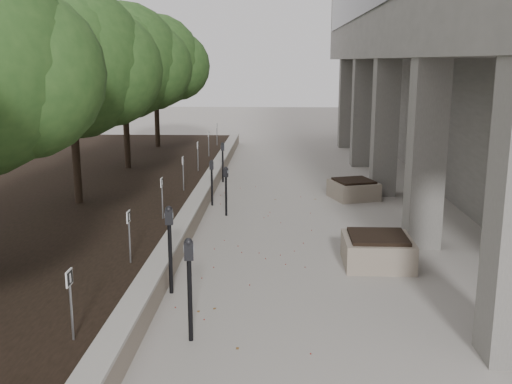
# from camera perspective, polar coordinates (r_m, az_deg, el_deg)

# --- Properties ---
(retaining_wall) EXTENTS (0.39, 26.00, 0.50)m
(retaining_wall) POSITION_cam_1_polar(r_m,az_deg,el_deg) (16.01, -5.42, -0.77)
(retaining_wall) COLOR gray
(retaining_wall) RESTS_ON ground
(planting_bed) EXTENTS (7.00, 26.00, 0.40)m
(planting_bed) POSITION_cam_1_polar(r_m,az_deg,el_deg) (16.91, -17.86, -0.79)
(planting_bed) COLOR black
(planting_bed) RESTS_ON ground
(crabapple_tree_3) EXTENTS (4.60, 4.00, 5.44)m
(crabapple_tree_3) POSITION_cam_1_polar(r_m,az_deg,el_deg) (15.33, -17.38, 8.98)
(crabapple_tree_3) COLOR #254A1C
(crabapple_tree_3) RESTS_ON planting_bed
(crabapple_tree_4) EXTENTS (4.60, 4.00, 5.44)m
(crabapple_tree_4) POSITION_cam_1_polar(r_m,az_deg,el_deg) (20.11, -12.62, 9.97)
(crabapple_tree_4) COLOR #254A1C
(crabapple_tree_4) RESTS_ON planting_bed
(crabapple_tree_5) EXTENTS (4.60, 4.00, 5.44)m
(crabapple_tree_5) POSITION_cam_1_polar(r_m,az_deg,el_deg) (24.97, -9.69, 10.55)
(crabapple_tree_5) COLOR #254A1C
(crabapple_tree_5) RESTS_ON planting_bed
(parking_sign_2) EXTENTS (0.04, 0.22, 0.96)m
(parking_sign_2) POSITION_cam_1_polar(r_m,az_deg,el_deg) (8.03, -17.45, -10.42)
(parking_sign_2) COLOR black
(parking_sign_2) RESTS_ON planting_bed
(parking_sign_3) EXTENTS (0.04, 0.22, 0.96)m
(parking_sign_3) POSITION_cam_1_polar(r_m,az_deg,el_deg) (10.73, -12.15, -4.27)
(parking_sign_3) COLOR black
(parking_sign_3) RESTS_ON planting_bed
(parking_sign_4) EXTENTS (0.04, 0.22, 0.96)m
(parking_sign_4) POSITION_cam_1_polar(r_m,az_deg,el_deg) (13.55, -9.06, -0.61)
(parking_sign_4) COLOR black
(parking_sign_4) RESTS_ON planting_bed
(parking_sign_5) EXTENTS (0.04, 0.22, 0.96)m
(parking_sign_5) POSITION_cam_1_polar(r_m,az_deg,el_deg) (16.44, -7.05, 1.78)
(parking_sign_5) COLOR black
(parking_sign_5) RESTS_ON planting_bed
(parking_sign_6) EXTENTS (0.04, 0.22, 0.96)m
(parking_sign_6) POSITION_cam_1_polar(r_m,az_deg,el_deg) (19.36, -5.64, 3.45)
(parking_sign_6) COLOR black
(parking_sign_6) RESTS_ON planting_bed
(parking_sign_7) EXTENTS (0.04, 0.22, 0.96)m
(parking_sign_7) POSITION_cam_1_polar(r_m,az_deg,el_deg) (22.31, -4.60, 4.67)
(parking_sign_7) COLOR black
(parking_sign_7) RESTS_ON planting_bed
(parking_sign_8) EXTENTS (0.04, 0.22, 0.96)m
(parking_sign_8) POSITION_cam_1_polar(r_m,az_deg,el_deg) (25.26, -3.80, 5.61)
(parking_sign_8) COLOR black
(parking_sign_8) RESTS_ON planting_bed
(parking_meter_1) EXTENTS (0.17, 0.13, 1.54)m
(parking_meter_1) POSITION_cam_1_polar(r_m,az_deg,el_deg) (8.48, -6.43, -9.41)
(parking_meter_1) COLOR black
(parking_meter_1) RESTS_ON ground
(parking_meter_2) EXTENTS (0.16, 0.12, 1.56)m
(parking_meter_2) POSITION_cam_1_polar(r_m,az_deg,el_deg) (10.20, -8.31, -5.58)
(parking_meter_2) COLOR black
(parking_meter_2) RESTS_ON ground
(parking_meter_3) EXTENTS (0.15, 0.13, 1.30)m
(parking_meter_3) POSITION_cam_1_polar(r_m,az_deg,el_deg) (15.18, -2.91, 0.07)
(parking_meter_3) COLOR black
(parking_meter_3) RESTS_ON ground
(parking_meter_4) EXTENTS (0.13, 0.09, 1.28)m
(parking_meter_4) POSITION_cam_1_polar(r_m,az_deg,el_deg) (16.30, -4.29, 0.89)
(parking_meter_4) COLOR black
(parking_meter_4) RESTS_ON ground
(parking_meter_5) EXTENTS (0.14, 0.10, 1.33)m
(parking_meter_5) POSITION_cam_1_polar(r_m,az_deg,el_deg) (19.44, -3.23, 2.89)
(parking_meter_5) COLOR black
(parking_meter_5) RESTS_ON ground
(planter_front) EXTENTS (1.32, 1.32, 0.61)m
(planter_front) POSITION_cam_1_polar(r_m,az_deg,el_deg) (11.86, 11.66, -5.51)
(planter_front) COLOR gray
(planter_front) RESTS_ON ground
(planter_back) EXTENTS (1.52, 1.52, 0.56)m
(planter_back) POSITION_cam_1_polar(r_m,az_deg,el_deg) (17.40, 9.42, 0.29)
(planter_back) COLOR gray
(planter_back) RESTS_ON ground
(berry_scatter) EXTENTS (3.30, 14.10, 0.02)m
(berry_scatter) POSITION_cam_1_polar(r_m,az_deg,el_deg) (12.10, 0.27, -6.34)
(berry_scatter) COLOR maroon
(berry_scatter) RESTS_ON ground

